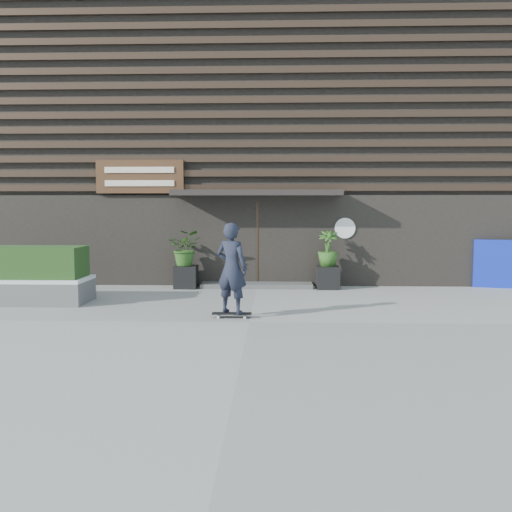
{
  "coord_description": "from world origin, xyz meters",
  "views": [
    {
      "loc": [
        0.46,
        -10.21,
        2.15
      ],
      "look_at": [
        0.07,
        1.77,
        1.1
      ],
      "focal_mm": 38.59,
      "sensor_mm": 36.0,
      "label": 1
    }
  ],
  "objects_px": {
    "planter_pot_left": "(186,277)",
    "blue_tarp": "(501,264)",
    "planter_pot_right": "(328,277)",
    "raised_bed": "(12,292)",
    "skateboarder": "(232,268)"
  },
  "relations": [
    {
      "from": "planter_pot_left",
      "to": "blue_tarp",
      "type": "relative_size",
      "value": 0.43
    },
    {
      "from": "planter_pot_right",
      "to": "blue_tarp",
      "type": "height_order",
      "value": "blue_tarp"
    },
    {
      "from": "planter_pot_left",
      "to": "raised_bed",
      "type": "bearing_deg",
      "value": -146.4
    },
    {
      "from": "raised_bed",
      "to": "skateboarder",
      "type": "relative_size",
      "value": 1.87
    },
    {
      "from": "raised_bed",
      "to": "blue_tarp",
      "type": "distance_m",
      "value": 12.38
    },
    {
      "from": "raised_bed",
      "to": "planter_pot_right",
      "type": "bearing_deg",
      "value": 17.95
    },
    {
      "from": "skateboarder",
      "to": "planter_pot_right",
      "type": "bearing_deg",
      "value": 60.47
    },
    {
      "from": "planter_pot_left",
      "to": "planter_pot_right",
      "type": "relative_size",
      "value": 1.0
    },
    {
      "from": "blue_tarp",
      "to": "skateboarder",
      "type": "bearing_deg",
      "value": -135.58
    },
    {
      "from": "planter_pot_right",
      "to": "skateboarder",
      "type": "bearing_deg",
      "value": -119.53
    },
    {
      "from": "raised_bed",
      "to": "skateboarder",
      "type": "distance_m",
      "value": 5.44
    },
    {
      "from": "raised_bed",
      "to": "skateboarder",
      "type": "bearing_deg",
      "value": -17.13
    },
    {
      "from": "planter_pot_left",
      "to": "raised_bed",
      "type": "relative_size",
      "value": 0.17
    },
    {
      "from": "planter_pot_left",
      "to": "raised_bed",
      "type": "distance_m",
      "value": 4.34
    },
    {
      "from": "planter_pot_left",
      "to": "planter_pot_right",
      "type": "xyz_separation_m",
      "value": [
        3.8,
        0.0,
        0.0
      ]
    }
  ]
}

